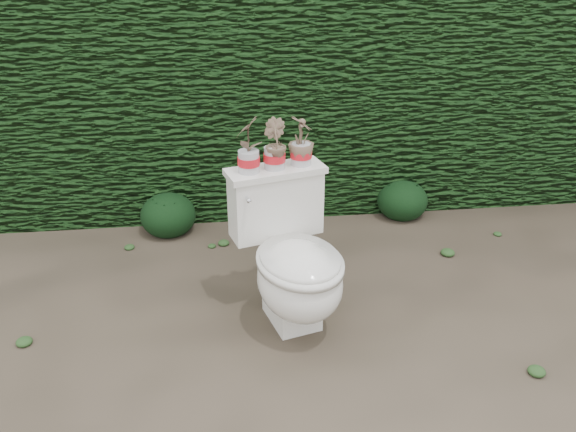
{
  "coord_description": "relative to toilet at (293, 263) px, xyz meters",
  "views": [
    {
      "loc": [
        -0.47,
        -2.71,
        1.91
      ],
      "look_at": [
        -0.15,
        0.03,
        0.55
      ],
      "focal_mm": 38.0,
      "sensor_mm": 36.0,
      "label": 1
    }
  ],
  "objects": [
    {
      "name": "liriope_clump_2",
      "position": [
        0.92,
        1.17,
        -0.21
      ],
      "size": [
        0.35,
        0.35,
        0.28
      ],
      "primitive_type": "ellipsoid",
      "color": "black",
      "rests_on": "ground"
    },
    {
      "name": "potted_plant_left",
      "position": [
        -0.2,
        0.19,
        0.56
      ],
      "size": [
        0.15,
        0.17,
        0.28
      ],
      "primitive_type": "imported",
      "rotation": [
        0.0,
        0.0,
        4.25
      ],
      "color": "#247123",
      "rests_on": "toilet"
    },
    {
      "name": "potted_plant_right",
      "position": [
        0.07,
        0.27,
        0.54
      ],
      "size": [
        0.15,
        0.15,
        0.24
      ],
      "primitive_type": "imported",
      "rotation": [
        0.0,
        0.0,
        1.75
      ],
      "color": "#247123",
      "rests_on": "toilet"
    },
    {
      "name": "liriope_clump_1",
      "position": [
        -0.7,
        1.12,
        -0.21
      ],
      "size": [
        0.37,
        0.37,
        0.29
      ],
      "primitive_type": "ellipsoid",
      "color": "black",
      "rests_on": "ground"
    },
    {
      "name": "toilet",
      "position": [
        0.0,
        0.0,
        0.0
      ],
      "size": [
        0.62,
        0.77,
        0.78
      ],
      "rotation": [
        0.0,
        0.0,
        0.26
      ],
      "color": "white",
      "rests_on": "ground"
    },
    {
      "name": "potted_plant_center",
      "position": [
        -0.07,
        0.23,
        0.54
      ],
      "size": [
        0.15,
        0.16,
        0.24
      ],
      "primitive_type": "imported",
      "rotation": [
        0.0,
        0.0,
        2.07
      ],
      "color": "#247123",
      "rests_on": "toilet"
    },
    {
      "name": "hedge",
      "position": [
        0.14,
        1.71,
        0.44
      ],
      "size": [
        8.0,
        1.0,
        1.6
      ],
      "primitive_type": "cube",
      "color": "#1B4216",
      "rests_on": "ground"
    },
    {
      "name": "ground",
      "position": [
        0.14,
        0.11,
        -0.36
      ],
      "size": [
        60.0,
        60.0,
        0.0
      ],
      "primitive_type": "plane",
      "color": "brown",
      "rests_on": "ground"
    }
  ]
}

